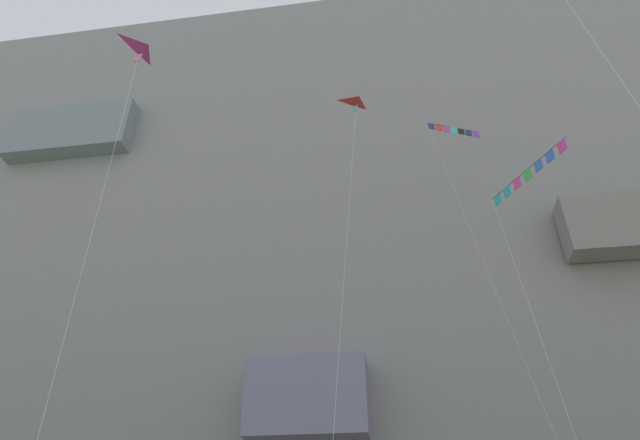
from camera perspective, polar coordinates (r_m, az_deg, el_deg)
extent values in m
cube|color=gray|center=(62.74, 1.30, -5.96)|extent=(180.00, 29.00, 62.23)
cube|color=slate|center=(66.70, -24.41, 7.99)|extent=(14.03, 3.83, 6.36)
cube|color=slate|center=(41.84, -1.13, -18.55)|extent=(8.71, 4.82, 5.59)
cube|color=slate|center=(49.65, 29.69, -0.44)|extent=(9.98, 2.33, 5.08)
cylinder|color=silver|center=(21.07, 26.15, 17.69)|extent=(1.74, 4.68, 34.69)
pyramid|color=#CC3399|center=(28.79, -17.79, 16.50)|extent=(1.60, 1.93, 0.32)
cube|color=pink|center=(29.00, -18.61, 15.88)|extent=(0.47, 0.22, 0.52)
cylinder|color=silver|center=(20.30, -23.18, -2.41)|extent=(2.31, 3.04, 23.26)
pyramid|color=red|center=(33.49, 4.16, 12.31)|extent=(1.77, 1.61, 0.19)
cube|color=#38B2D1|center=(33.68, 3.79, 11.60)|extent=(0.25, 0.36, 0.44)
cylinder|color=silver|center=(23.57, 2.57, -5.96)|extent=(1.43, 5.98, 25.85)
cylinder|color=black|center=(28.13, 20.92, 4.93)|extent=(2.73, 4.50, 0.03)
cube|color=teal|center=(29.23, 18.22, 2.03)|extent=(0.30, 0.44, 0.53)
cube|color=teal|center=(28.79, 19.13, 2.82)|extent=(0.30, 0.44, 0.53)
cube|color=#CC3399|center=(28.37, 20.07, 3.63)|extent=(0.30, 0.44, 0.53)
cube|color=green|center=(27.96, 21.04, 4.46)|extent=(0.28, 0.43, 0.53)
cube|color=blue|center=(27.57, 22.04, 5.31)|extent=(0.32, 0.45, 0.53)
cube|color=blue|center=(27.19, 23.07, 6.19)|extent=(0.28, 0.42, 0.53)
cube|color=#CC3399|center=(26.82, 24.13, 7.09)|extent=(0.31, 0.44, 0.53)
cylinder|color=silver|center=(23.45, 22.81, -13.04)|extent=(0.46, 4.89, 18.51)
cylinder|color=black|center=(44.65, 13.86, 9.46)|extent=(4.15, 1.68, 0.03)
cube|color=navy|center=(43.71, 11.64, 9.63)|extent=(0.53, 0.28, 0.59)
cube|color=red|center=(43.95, 12.41, 9.47)|extent=(0.52, 0.25, 0.59)
cube|color=#CC3399|center=(44.19, 13.17, 9.31)|extent=(0.52, 0.27, 0.59)
cube|color=#38B2D1|center=(44.44, 13.92, 9.15)|extent=(0.53, 0.28, 0.59)
cube|color=black|center=(44.69, 14.66, 8.99)|extent=(0.53, 0.28, 0.59)
cube|color=navy|center=(44.96, 15.39, 8.83)|extent=(0.51, 0.24, 0.59)
cube|color=purple|center=(45.23, 16.11, 8.67)|extent=(0.52, 0.27, 0.59)
cylinder|color=silver|center=(33.99, 18.28, -7.72)|extent=(4.88, 3.21, 31.75)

